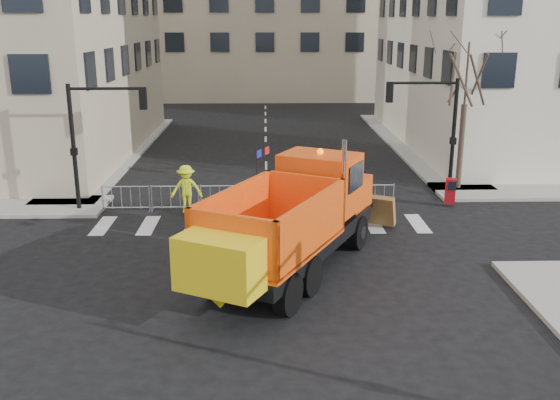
{
  "coord_description": "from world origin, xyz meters",
  "views": [
    {
      "loc": [
        -0.01,
        -18.18,
        7.91
      ],
      "look_at": [
        0.48,
        2.5,
        1.89
      ],
      "focal_mm": 40.0,
      "sensor_mm": 36.0,
      "label": 1
    }
  ],
  "objects_px": {
    "plow_truck": "(291,218)",
    "cop_b": "(363,193)",
    "worker": "(186,189)",
    "cop_a": "(359,202)",
    "newspaper_box": "(450,191)",
    "cop_c": "(368,200)"
  },
  "relations": [
    {
      "from": "worker",
      "to": "newspaper_box",
      "type": "height_order",
      "value": "worker"
    },
    {
      "from": "cop_b",
      "to": "worker",
      "type": "xyz_separation_m",
      "value": [
        -7.33,
        0.1,
        0.2
      ]
    },
    {
      "from": "worker",
      "to": "newspaper_box",
      "type": "bearing_deg",
      "value": 3.34
    },
    {
      "from": "cop_b",
      "to": "worker",
      "type": "bearing_deg",
      "value": -10.44
    },
    {
      "from": "cop_b",
      "to": "newspaper_box",
      "type": "relative_size",
      "value": 1.72
    },
    {
      "from": "cop_a",
      "to": "plow_truck",
      "type": "bearing_deg",
      "value": 17.92
    },
    {
      "from": "cop_b",
      "to": "newspaper_box",
      "type": "distance_m",
      "value": 4.19
    },
    {
      "from": "cop_b",
      "to": "plow_truck",
      "type": "bearing_deg",
      "value": 52.65
    },
    {
      "from": "cop_c",
      "to": "worker",
      "type": "xyz_separation_m",
      "value": [
        -7.44,
        0.74,
        0.33
      ]
    },
    {
      "from": "cop_a",
      "to": "worker",
      "type": "bearing_deg",
      "value": -52.74
    },
    {
      "from": "cop_a",
      "to": "newspaper_box",
      "type": "xyz_separation_m",
      "value": [
        4.36,
        2.47,
        -0.26
      ]
    },
    {
      "from": "plow_truck",
      "to": "cop_b",
      "type": "distance_m",
      "value": 7.1
    },
    {
      "from": "plow_truck",
      "to": "cop_b",
      "type": "xyz_separation_m",
      "value": [
        3.27,
        6.23,
        -0.93
      ]
    },
    {
      "from": "cop_c",
      "to": "newspaper_box",
      "type": "bearing_deg",
      "value": 144.97
    },
    {
      "from": "plow_truck",
      "to": "newspaper_box",
      "type": "height_order",
      "value": "plow_truck"
    },
    {
      "from": "cop_a",
      "to": "cop_c",
      "type": "xyz_separation_m",
      "value": [
        0.45,
        0.67,
        -0.14
      ]
    },
    {
      "from": "cop_a",
      "to": "cop_c",
      "type": "height_order",
      "value": "cop_a"
    },
    {
      "from": "cop_b",
      "to": "newspaper_box",
      "type": "xyz_separation_m",
      "value": [
        4.02,
        1.16,
        -0.25
      ]
    },
    {
      "from": "cop_b",
      "to": "cop_c",
      "type": "relative_size",
      "value": 1.16
    },
    {
      "from": "plow_truck",
      "to": "newspaper_box",
      "type": "relative_size",
      "value": 9.99
    },
    {
      "from": "cop_b",
      "to": "cop_c",
      "type": "distance_m",
      "value": 0.66
    },
    {
      "from": "worker",
      "to": "cop_a",
      "type": "bearing_deg",
      "value": -13.4
    }
  ]
}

